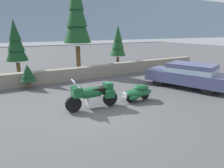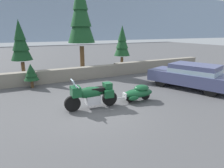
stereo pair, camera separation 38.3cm
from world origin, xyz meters
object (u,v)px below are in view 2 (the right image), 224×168
touring_motorcycle (91,94)px  pine_tree_far_right (122,42)px  pine_tree_tall (81,13)px  car_shaped_trailer (138,92)px  sedan_at_right_edge (191,75)px  pine_tree_secondary (20,42)px

touring_motorcycle → pine_tree_far_right: 9.17m
pine_tree_tall → car_shaped_trailer: bearing=-88.9°
touring_motorcycle → sedan_at_right_edge: sedan_at_right_edge is taller
pine_tree_tall → sedan_at_right_edge: bearing=-60.6°
pine_tree_far_right → sedan_at_right_edge: bearing=-84.6°
pine_tree_tall → pine_tree_far_right: 4.02m
pine_tree_secondary → pine_tree_far_right: 7.66m
sedan_at_right_edge → pine_tree_tall: pine_tree_tall is taller
sedan_at_right_edge → pine_tree_secondary: pine_tree_secondary is taller
pine_tree_far_right → pine_tree_secondary: bearing=179.0°
touring_motorcycle → car_shaped_trailer: size_ratio=1.05×
touring_motorcycle → car_shaped_trailer: touring_motorcycle is taller
touring_motorcycle → sedan_at_right_edge: bearing=2.9°
sedan_at_right_edge → pine_tree_secondary: bearing=140.0°
car_shaped_trailer → pine_tree_secondary: pine_tree_secondary is taller
car_shaped_trailer → pine_tree_far_right: (3.23, 7.23, 1.87)m
car_shaped_trailer → pine_tree_tall: bearing=91.1°
touring_motorcycle → pine_tree_tall: 8.63m
pine_tree_secondary → pine_tree_far_right: (7.66, -0.14, -0.19)m
touring_motorcycle → car_shaped_trailer: 2.31m
pine_tree_tall → touring_motorcycle: bearing=-106.2°
touring_motorcycle → pine_tree_tall: bearing=73.8°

